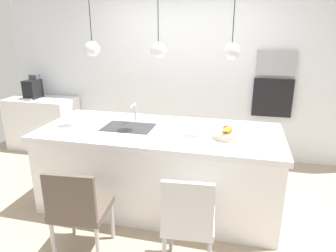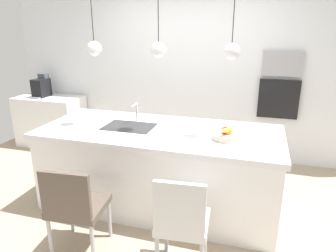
{
  "view_description": "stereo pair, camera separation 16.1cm",
  "coord_description": "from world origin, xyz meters",
  "px_view_note": "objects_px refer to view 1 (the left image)",
  "views": [
    {
      "loc": [
        0.85,
        -3.07,
        1.99
      ],
      "look_at": [
        0.1,
        0.0,
        0.96
      ],
      "focal_mm": 32.83,
      "sensor_mm": 36.0,
      "label": 1
    },
    {
      "loc": [
        1.0,
        -3.03,
        1.99
      ],
      "look_at": [
        0.1,
        0.0,
        0.96
      ],
      "focal_mm": 32.83,
      "sensor_mm": 36.0,
      "label": 2
    }
  ],
  "objects_px": {
    "microwave": "(276,63)",
    "oven": "(272,98)",
    "fruit_bowl": "(227,134)",
    "chair_middle": "(188,220)",
    "coffee_machine": "(33,88)",
    "chair_near": "(78,208)"
  },
  "relations": [
    {
      "from": "microwave",
      "to": "chair_near",
      "type": "distance_m",
      "value": 3.28
    },
    {
      "from": "fruit_bowl",
      "to": "coffee_machine",
      "type": "height_order",
      "value": "coffee_machine"
    },
    {
      "from": "chair_middle",
      "to": "fruit_bowl",
      "type": "bearing_deg",
      "value": 75.98
    },
    {
      "from": "fruit_bowl",
      "to": "coffee_machine",
      "type": "relative_size",
      "value": 0.73
    },
    {
      "from": "coffee_machine",
      "to": "chair_near",
      "type": "bearing_deg",
      "value": -47.96
    },
    {
      "from": "microwave",
      "to": "fruit_bowl",
      "type": "bearing_deg",
      "value": -108.37
    },
    {
      "from": "coffee_machine",
      "to": "chair_middle",
      "type": "relative_size",
      "value": 0.41
    },
    {
      "from": "microwave",
      "to": "oven",
      "type": "xyz_separation_m",
      "value": [
        0.0,
        0.0,
        -0.5
      ]
    },
    {
      "from": "fruit_bowl",
      "to": "microwave",
      "type": "bearing_deg",
      "value": 71.63
    },
    {
      "from": "microwave",
      "to": "oven",
      "type": "height_order",
      "value": "microwave"
    },
    {
      "from": "oven",
      "to": "fruit_bowl",
      "type": "bearing_deg",
      "value": -108.37
    },
    {
      "from": "chair_middle",
      "to": "microwave",
      "type": "bearing_deg",
      "value": 73.13
    },
    {
      "from": "coffee_machine",
      "to": "oven",
      "type": "relative_size",
      "value": 0.68
    },
    {
      "from": "coffee_machine",
      "to": "oven",
      "type": "distance_m",
      "value": 3.82
    },
    {
      "from": "fruit_bowl",
      "to": "coffee_machine",
      "type": "bearing_deg",
      "value": 156.95
    },
    {
      "from": "coffee_machine",
      "to": "microwave",
      "type": "distance_m",
      "value": 3.85
    },
    {
      "from": "oven",
      "to": "chair_near",
      "type": "relative_size",
      "value": 0.64
    },
    {
      "from": "coffee_machine",
      "to": "microwave",
      "type": "relative_size",
      "value": 0.7
    },
    {
      "from": "chair_near",
      "to": "chair_middle",
      "type": "height_order",
      "value": "chair_middle"
    },
    {
      "from": "fruit_bowl",
      "to": "chair_near",
      "type": "relative_size",
      "value": 0.32
    },
    {
      "from": "fruit_bowl",
      "to": "chair_middle",
      "type": "distance_m",
      "value": 1.03
    },
    {
      "from": "fruit_bowl",
      "to": "oven",
      "type": "distance_m",
      "value": 1.77
    }
  ]
}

